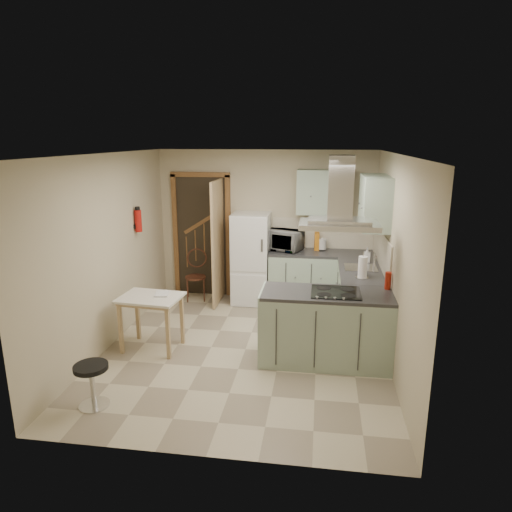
% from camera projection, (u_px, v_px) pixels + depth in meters
% --- Properties ---
extents(floor, '(4.20, 4.20, 0.00)m').
position_uv_depth(floor, '(246.00, 349.00, 5.97)').
color(floor, '#C3B797').
rests_on(floor, ground).
extents(ceiling, '(4.20, 4.20, 0.00)m').
position_uv_depth(ceiling, '(244.00, 154.00, 5.34)').
color(ceiling, silver).
rests_on(ceiling, back_wall).
extents(back_wall, '(3.60, 0.00, 3.60)m').
position_uv_depth(back_wall, '(266.00, 226.00, 7.67)').
color(back_wall, '#BDB193').
rests_on(back_wall, floor).
extents(left_wall, '(0.00, 4.20, 4.20)m').
position_uv_depth(left_wall, '(108.00, 252.00, 5.90)').
color(left_wall, '#BDB193').
rests_on(left_wall, floor).
extents(right_wall, '(0.00, 4.20, 4.20)m').
position_uv_depth(right_wall, '(394.00, 263.00, 5.41)').
color(right_wall, '#BDB193').
rests_on(right_wall, floor).
extents(doorway, '(1.10, 0.12, 2.10)m').
position_uv_depth(doorway, '(202.00, 236.00, 7.84)').
color(doorway, brown).
rests_on(doorway, floor).
extents(fridge, '(0.60, 0.60, 1.50)m').
position_uv_depth(fridge, '(251.00, 258.00, 7.53)').
color(fridge, white).
rests_on(fridge, floor).
extents(counter_back, '(1.08, 0.60, 0.90)m').
position_uv_depth(counter_back, '(303.00, 278.00, 7.49)').
color(counter_back, '#9EB2A0').
rests_on(counter_back, floor).
extents(counter_right, '(0.60, 1.95, 0.90)m').
position_uv_depth(counter_right, '(358.00, 294.00, 6.73)').
color(counter_right, '#9EB2A0').
rests_on(counter_right, floor).
extents(splashback, '(1.68, 0.02, 0.50)m').
position_uv_depth(splashback, '(323.00, 233.00, 7.55)').
color(splashback, beige).
rests_on(splashback, counter_back).
extents(wall_cabinet_back, '(0.85, 0.35, 0.70)m').
position_uv_depth(wall_cabinet_back, '(324.00, 192.00, 7.22)').
color(wall_cabinet_back, '#9EB2A0').
rests_on(wall_cabinet_back, back_wall).
extents(wall_cabinet_right, '(0.35, 0.90, 0.70)m').
position_uv_depth(wall_cabinet_right, '(375.00, 202.00, 6.09)').
color(wall_cabinet_right, '#9EB2A0').
rests_on(wall_cabinet_right, right_wall).
extents(peninsula, '(1.55, 0.65, 0.90)m').
position_uv_depth(peninsula, '(326.00, 327.00, 5.54)').
color(peninsula, '#9EB2A0').
rests_on(peninsula, floor).
extents(hob, '(0.58, 0.50, 0.01)m').
position_uv_depth(hob, '(336.00, 292.00, 5.42)').
color(hob, black).
rests_on(hob, peninsula).
extents(extractor_hood, '(0.90, 0.55, 0.10)m').
position_uv_depth(extractor_hood, '(339.00, 225.00, 5.21)').
color(extractor_hood, silver).
rests_on(extractor_hood, ceiling).
extents(sink, '(0.45, 0.40, 0.01)m').
position_uv_depth(sink, '(361.00, 268.00, 6.45)').
color(sink, silver).
rests_on(sink, counter_right).
extents(fire_extinguisher, '(0.10, 0.10, 0.32)m').
position_uv_depth(fire_extinguisher, '(138.00, 221.00, 6.69)').
color(fire_extinguisher, '#B2140F').
rests_on(fire_extinguisher, left_wall).
extents(drop_leaf_table, '(0.81, 0.64, 0.72)m').
position_uv_depth(drop_leaf_table, '(152.00, 323.00, 5.92)').
color(drop_leaf_table, '#DBAD86').
rests_on(drop_leaf_table, floor).
extents(bentwood_chair, '(0.43, 0.43, 0.78)m').
position_uv_depth(bentwood_chair, '(195.00, 277.00, 7.72)').
color(bentwood_chair, '#4D3219').
rests_on(bentwood_chair, floor).
extents(stool, '(0.42, 0.42, 0.46)m').
position_uv_depth(stool, '(93.00, 385.00, 4.66)').
color(stool, black).
rests_on(stool, floor).
extents(microwave, '(0.69, 0.58, 0.33)m').
position_uv_depth(microwave, '(283.00, 240.00, 7.44)').
color(microwave, black).
rests_on(microwave, counter_back).
extents(kettle, '(0.19, 0.19, 0.21)m').
position_uv_depth(kettle, '(322.00, 244.00, 7.43)').
color(kettle, silver).
rests_on(kettle, counter_back).
extents(cereal_box, '(0.08, 0.19, 0.28)m').
position_uv_depth(cereal_box, '(317.00, 241.00, 7.47)').
color(cereal_box, orange).
rests_on(cereal_box, counter_back).
extents(soap_bottle, '(0.11, 0.11, 0.22)m').
position_uv_depth(soap_bottle, '(367.00, 255.00, 6.74)').
color(soap_bottle, '#A4A3AE').
rests_on(soap_bottle, counter_right).
extents(paper_towel, '(0.14, 0.14, 0.30)m').
position_uv_depth(paper_towel, '(363.00, 267.00, 5.95)').
color(paper_towel, white).
rests_on(paper_towel, counter_right).
extents(cup, '(0.12, 0.12, 0.09)m').
position_uv_depth(cup, '(363.00, 272.00, 6.09)').
color(cup, white).
rests_on(cup, counter_right).
extents(red_bottle, '(0.08, 0.08, 0.21)m').
position_uv_depth(red_bottle, '(388.00, 281.00, 5.52)').
color(red_bottle, '#A21E0D').
rests_on(red_bottle, peninsula).
extents(book, '(0.21, 0.26, 0.11)m').
position_uv_depth(book, '(155.00, 291.00, 5.88)').
color(book, '#AA4738').
rests_on(book, drop_leaf_table).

